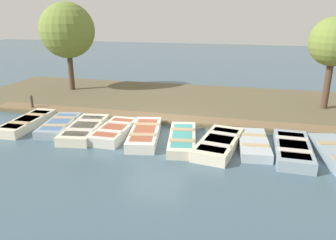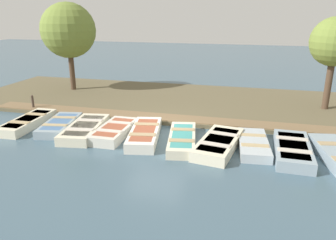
# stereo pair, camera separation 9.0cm
# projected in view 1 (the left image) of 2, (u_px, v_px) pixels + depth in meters

# --- Properties ---
(ground_plane) EXTENTS (80.00, 80.00, 0.00)m
(ground_plane) POSITION_uv_depth(u_px,v_px,m) (155.00, 133.00, 13.74)
(ground_plane) COLOR #425B6B
(shore_bank) EXTENTS (8.00, 24.00, 0.17)m
(shore_bank) POSITION_uv_depth(u_px,v_px,m) (180.00, 101.00, 18.31)
(shore_bank) COLOR brown
(shore_bank) RESTS_ON ground_plane
(dock_walkway) EXTENTS (1.01, 17.64, 0.21)m
(dock_walkway) POSITION_uv_depth(u_px,v_px,m) (165.00, 119.00, 15.17)
(dock_walkway) COLOR brown
(dock_walkway) RESTS_ON ground_plane
(rowboat_0) EXTENTS (3.15, 1.11, 0.40)m
(rowboat_0) POSITION_uv_depth(u_px,v_px,m) (27.00, 122.00, 14.41)
(rowboat_0) COLOR beige
(rowboat_0) RESTS_ON ground_plane
(rowboat_1) EXTENTS (2.89, 1.60, 0.37)m
(rowboat_1) POSITION_uv_depth(u_px,v_px,m) (60.00, 125.00, 14.14)
(rowboat_1) COLOR #8C9EA8
(rowboat_1) RESTS_ON ground_plane
(rowboat_2) EXTENTS (3.26, 1.66, 0.40)m
(rowboat_2) POSITION_uv_depth(u_px,v_px,m) (85.00, 129.00, 13.61)
(rowboat_2) COLOR beige
(rowboat_2) RESTS_ON ground_plane
(rowboat_3) EXTENTS (2.75, 1.16, 0.41)m
(rowboat_3) POSITION_uv_depth(u_px,v_px,m) (114.00, 131.00, 13.35)
(rowboat_3) COLOR beige
(rowboat_3) RESTS_ON ground_plane
(rowboat_4) EXTENTS (3.35, 1.65, 0.41)m
(rowboat_4) POSITION_uv_depth(u_px,v_px,m) (145.00, 134.00, 13.06)
(rowboat_4) COLOR silver
(rowboat_4) RESTS_ON ground_plane
(rowboat_5) EXTENTS (3.25, 1.51, 0.37)m
(rowboat_5) POSITION_uv_depth(u_px,v_px,m) (182.00, 139.00, 12.59)
(rowboat_5) COLOR beige
(rowboat_5) RESTS_ON ground_plane
(rowboat_6) EXTENTS (3.21, 1.70, 0.41)m
(rowboat_6) POSITION_uv_depth(u_px,v_px,m) (219.00, 144.00, 12.09)
(rowboat_6) COLOR beige
(rowboat_6) RESTS_ON ground_plane
(rowboat_7) EXTENTS (2.79, 1.30, 0.36)m
(rowboat_7) POSITION_uv_depth(u_px,v_px,m) (254.00, 144.00, 12.14)
(rowboat_7) COLOR #B2BCC1
(rowboat_7) RESTS_ON ground_plane
(rowboat_8) EXTENTS (3.10, 1.26, 0.42)m
(rowboat_8) POSITION_uv_depth(u_px,v_px,m) (293.00, 149.00, 11.59)
(rowboat_8) COLOR #8C9EA8
(rowboat_8) RESTS_ON ground_plane
(mooring_post_near) EXTENTS (0.12, 0.12, 0.84)m
(mooring_post_near) POSITION_uv_depth(u_px,v_px,m) (32.00, 103.00, 16.55)
(mooring_post_near) COLOR #47382D
(mooring_post_near) RESTS_ON ground_plane
(park_tree_far_left) EXTENTS (3.26, 3.26, 5.40)m
(park_tree_far_left) POSITION_uv_depth(u_px,v_px,m) (67.00, 31.00, 19.48)
(park_tree_far_left) COLOR #4C3828
(park_tree_far_left) RESTS_ON ground_plane
(park_tree_left) EXTENTS (2.34, 2.34, 4.65)m
(park_tree_left) POSITION_uv_depth(u_px,v_px,m) (334.00, 42.00, 15.58)
(park_tree_left) COLOR #4C3828
(park_tree_left) RESTS_ON ground_plane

